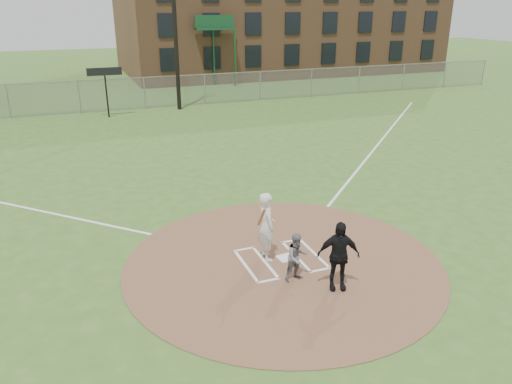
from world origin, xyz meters
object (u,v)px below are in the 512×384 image
object	(u,v)px
home_plate	(286,258)
umpire	(338,256)
batter_at_plate	(267,226)
catcher	(297,257)

from	to	relation	value
home_plate	umpire	bearing A→B (deg)	-73.13
home_plate	umpire	size ratio (longest dim) A/B	0.25
umpire	batter_at_plate	size ratio (longest dim) A/B	0.92
home_plate	umpire	distance (m)	2.05
home_plate	batter_at_plate	xyz separation A→B (m)	(-0.48, 0.20, 0.93)
umpire	batter_at_plate	bearing A→B (deg)	136.20
umpire	home_plate	bearing A→B (deg)	125.79
umpire	catcher	bearing A→B (deg)	155.03
home_plate	catcher	size ratio (longest dim) A/B	0.34
catcher	batter_at_plate	size ratio (longest dim) A/B	0.65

